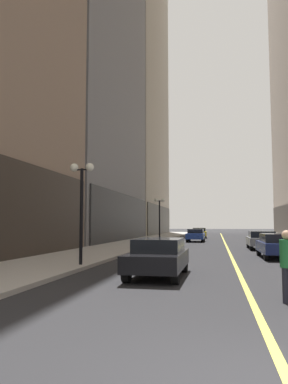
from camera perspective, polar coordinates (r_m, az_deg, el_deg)
ground_plane at (r=39.42m, az=12.29°, el=-7.50°), size 200.00×200.00×0.00m
sidewalk_left at (r=40.10m, az=0.32°, el=-7.46°), size 4.50×78.00×0.15m
lane_centre_stripe at (r=39.42m, az=12.29°, el=-7.49°), size 0.16×70.00×0.01m
building_left_mid at (r=49.41m, az=-12.25°, el=25.86°), size 15.17×24.00×54.25m
building_left_far at (r=70.70m, az=-3.77°, el=14.68°), size 15.03×26.00×51.26m
car_black at (r=13.18m, az=2.26°, el=-9.82°), size 1.82×4.21×1.32m
car_navy at (r=21.30m, az=19.94°, el=-7.66°), size 1.93×4.36×1.32m
car_grey at (r=28.41m, az=17.63°, el=-6.97°), size 1.94×4.26×1.32m
car_blue at (r=38.95m, az=7.97°, el=-6.54°), size 1.83×4.13×1.32m
car_yellow at (r=49.61m, az=8.51°, el=-6.18°), size 2.01×4.66×1.32m
pedestrian_in_green_parka at (r=9.46m, az=21.21°, el=-9.80°), size 0.46×0.46×1.69m
street_lamp_left_near at (r=15.94m, az=-9.58°, el=0.23°), size 1.06×0.36×4.43m
street_lamp_left_far at (r=37.36m, az=2.40°, el=-2.76°), size 1.06×0.36×4.43m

